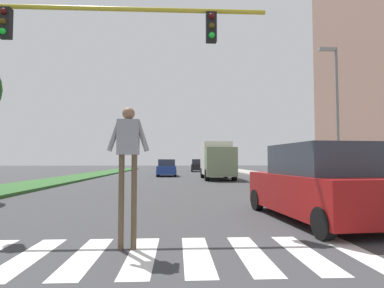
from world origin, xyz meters
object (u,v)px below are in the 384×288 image
at_px(traffic_light_gantry, 6,50).
at_px(suv_crossing, 315,185).
at_px(street_lamp_right, 336,104).
at_px(truck_box_delivery, 217,160).
at_px(pedestrian_performer, 128,154).
at_px(sedan_distant, 197,166).
at_px(sedan_midblock, 167,168).

relative_size(traffic_light_gantry, suv_crossing, 2.06).
height_order(traffic_light_gantry, street_lamp_right, street_lamp_right).
bearing_deg(street_lamp_right, suv_crossing, -120.98).
bearing_deg(truck_box_delivery, pedestrian_performer, -101.69).
height_order(sedan_distant, truck_box_delivery, truck_box_delivery).
xyz_separation_m(traffic_light_gantry, sedan_distant, (7.34, 36.06, -3.59)).
relative_size(sedan_midblock, sedan_distant, 0.98).
distance_m(street_lamp_right, suv_crossing, 10.23).
height_order(suv_crossing, sedan_distant, suv_crossing).
relative_size(suv_crossing, truck_box_delivery, 0.77).
height_order(sedan_midblock, sedan_distant, sedan_distant).
bearing_deg(suv_crossing, sedan_midblock, 101.09).
distance_m(traffic_light_gantry, sedan_midblock, 23.57).
bearing_deg(truck_box_delivery, street_lamp_right, -62.33).
xyz_separation_m(suv_crossing, sedan_midblock, (-4.56, 23.26, -0.15)).
height_order(street_lamp_right, sedan_distant, street_lamp_right).
xyz_separation_m(pedestrian_performer, sedan_distant, (3.78, 38.61, -0.85)).
bearing_deg(pedestrian_performer, suv_crossing, 27.85).
height_order(suv_crossing, sedan_midblock, suv_crossing).
relative_size(traffic_light_gantry, truck_box_delivery, 1.58).
xyz_separation_m(sedan_midblock, truck_box_delivery, (4.34, -5.28, 0.86)).
relative_size(pedestrian_performer, sedan_distant, 0.58).
xyz_separation_m(street_lamp_right, truck_box_delivery, (-5.13, 9.80, -2.96)).
bearing_deg(pedestrian_performer, sedan_distant, 84.41).
relative_size(sedan_distant, truck_box_delivery, 0.69).
distance_m(pedestrian_performer, suv_crossing, 5.06).
relative_size(pedestrian_performer, truck_box_delivery, 0.40).
bearing_deg(street_lamp_right, pedestrian_performer, -131.59).
distance_m(suv_crossing, sedan_midblock, 23.70).
xyz_separation_m(traffic_light_gantry, suv_crossing, (7.98, -0.21, -3.46)).
relative_size(street_lamp_right, sedan_midblock, 1.77).
height_order(street_lamp_right, pedestrian_performer, street_lamp_right).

